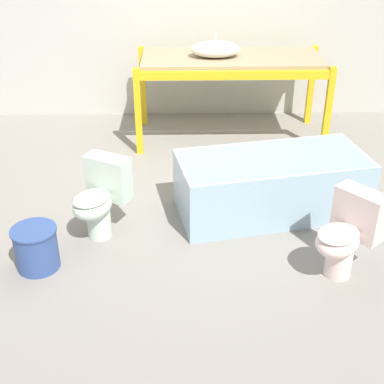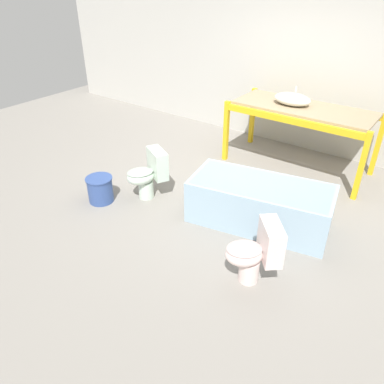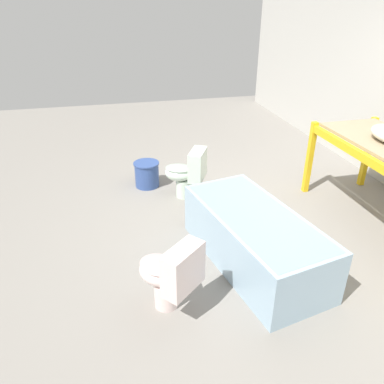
% 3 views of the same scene
% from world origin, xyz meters
% --- Properties ---
extents(ground_plane, '(12.00, 12.00, 0.00)m').
position_xyz_m(ground_plane, '(0.00, 0.00, 0.00)').
color(ground_plane, gray).
extents(shelving_rack, '(2.16, 0.95, 0.98)m').
position_xyz_m(shelving_rack, '(0.46, 1.32, 0.86)').
color(shelving_rack, yellow).
rests_on(shelving_rack, ground_plane).
extents(sink_basin, '(0.56, 0.34, 0.26)m').
position_xyz_m(sink_basin, '(0.28, 1.29, 1.07)').
color(sink_basin, silver).
rests_on(sink_basin, shelving_rack).
extents(bathtub_main, '(1.80, 1.06, 0.55)m').
position_xyz_m(bathtub_main, '(0.71, -0.41, 0.32)').
color(bathtub_main, '#99B7CC').
rests_on(bathtub_main, ground_plane).
extents(toilet_near, '(0.55, 0.62, 0.67)m').
position_xyz_m(toilet_near, '(-0.80, -0.74, 0.36)').
color(toilet_near, silver).
rests_on(toilet_near, ground_plane).
extents(toilet_far, '(0.62, 0.60, 0.67)m').
position_xyz_m(toilet_far, '(1.14, -1.33, 0.36)').
color(toilet_far, silver).
rests_on(toilet_far, ground_plane).
extents(bucket_white, '(0.36, 0.36, 0.35)m').
position_xyz_m(bucket_white, '(-1.25, -1.22, 0.19)').
color(bucket_white, '#334C8C').
rests_on(bucket_white, ground_plane).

